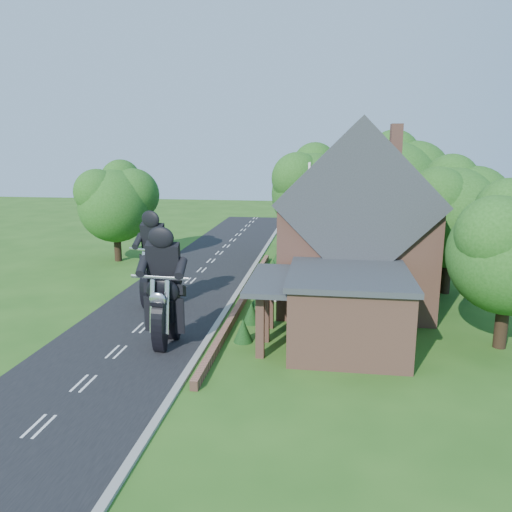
# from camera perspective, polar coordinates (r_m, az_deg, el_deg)

# --- Properties ---
(ground) EXTENTS (120.00, 120.00, 0.00)m
(ground) POSITION_cam_1_polar(r_m,az_deg,el_deg) (25.63, -12.96, -8.03)
(ground) COLOR #275417
(ground) RESTS_ON ground
(road) EXTENTS (7.00, 80.00, 0.02)m
(road) POSITION_cam_1_polar(r_m,az_deg,el_deg) (25.62, -12.96, -8.01)
(road) COLOR black
(road) RESTS_ON ground
(kerb) EXTENTS (0.30, 80.00, 0.12)m
(kerb) POSITION_cam_1_polar(r_m,az_deg,el_deg) (24.56, -4.91, -8.51)
(kerb) COLOR gray
(kerb) RESTS_ON ground
(garden_wall) EXTENTS (0.30, 22.00, 0.40)m
(garden_wall) POSITION_cam_1_polar(r_m,az_deg,el_deg) (29.03, -1.42, -4.85)
(garden_wall) COLOR #98614D
(garden_wall) RESTS_ON ground
(house) EXTENTS (9.54, 8.64, 10.24)m
(house) POSITION_cam_1_polar(r_m,az_deg,el_deg) (28.71, 11.18, 3.22)
(house) COLOR #98614D
(house) RESTS_ON ground
(annex) EXTENTS (7.05, 5.94, 3.44)m
(annex) POSITION_cam_1_polar(r_m,az_deg,el_deg) (22.66, 10.12, -5.90)
(annex) COLOR #98614D
(annex) RESTS_ON ground
(tree_house_right) EXTENTS (6.51, 6.00, 8.40)m
(tree_house_right) POSITION_cam_1_polar(r_m,az_deg,el_deg) (32.08, 22.11, 5.01)
(tree_house_right) COLOR black
(tree_house_right) RESTS_ON ground
(tree_behind_house) EXTENTS (7.81, 7.20, 10.08)m
(tree_behind_house) POSITION_cam_1_polar(r_m,az_deg,el_deg) (38.90, 16.07, 8.12)
(tree_behind_house) COLOR black
(tree_behind_house) RESTS_ON ground
(tree_behind_left) EXTENTS (6.94, 6.40, 9.16)m
(tree_behind_left) POSITION_cam_1_polar(r_m,az_deg,el_deg) (39.57, 7.10, 7.86)
(tree_behind_left) COLOR black
(tree_behind_left) RESTS_ON ground
(tree_far_road) EXTENTS (6.08, 5.60, 7.84)m
(tree_far_road) POSITION_cam_1_polar(r_m,az_deg,el_deg) (39.93, -15.27, 6.27)
(tree_far_road) COLOR black
(tree_far_road) RESTS_ON ground
(shrub_a) EXTENTS (0.90, 0.90, 1.10)m
(shrub_a) POSITION_cam_1_polar(r_m,az_deg,el_deg) (23.16, -1.47, -8.49)
(shrub_a) COLOR #103310
(shrub_a) RESTS_ON ground
(shrub_b) EXTENTS (0.90, 0.90, 1.10)m
(shrub_b) POSITION_cam_1_polar(r_m,az_deg,el_deg) (25.48, -0.52, -6.51)
(shrub_b) COLOR #103310
(shrub_b) RESTS_ON ground
(shrub_c) EXTENTS (0.90, 0.90, 1.10)m
(shrub_c) POSITION_cam_1_polar(r_m,az_deg,el_deg) (27.83, 0.27, -4.86)
(shrub_c) COLOR #103310
(shrub_c) RESTS_ON ground
(shrub_d) EXTENTS (0.90, 0.90, 1.10)m
(shrub_d) POSITION_cam_1_polar(r_m,az_deg,el_deg) (32.60, 1.49, -2.27)
(shrub_d) COLOR #103310
(shrub_d) RESTS_ON ground
(shrub_e) EXTENTS (0.90, 0.90, 1.10)m
(shrub_e) POSITION_cam_1_polar(r_m,az_deg,el_deg) (35.01, 1.98, -1.25)
(shrub_e) COLOR #103310
(shrub_e) RESTS_ON ground
(shrub_f) EXTENTS (0.90, 0.90, 1.10)m
(shrub_f) POSITION_cam_1_polar(r_m,az_deg,el_deg) (37.43, 2.40, -0.35)
(shrub_f) COLOR #103310
(shrub_f) RESTS_ON ground
(motorcycle_lead) EXTENTS (0.56, 1.79, 1.64)m
(motorcycle_lead) POSITION_cam_1_polar(r_m,az_deg,el_deg) (22.94, -10.21, -8.18)
(motorcycle_lead) COLOR black
(motorcycle_lead) RESTS_ON ground
(motorcycle_follow) EXTENTS (0.96, 1.80, 1.63)m
(motorcycle_follow) POSITION_cam_1_polar(r_m,az_deg,el_deg) (28.65, -11.37, -4.05)
(motorcycle_follow) COLOR black
(motorcycle_follow) RESTS_ON ground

